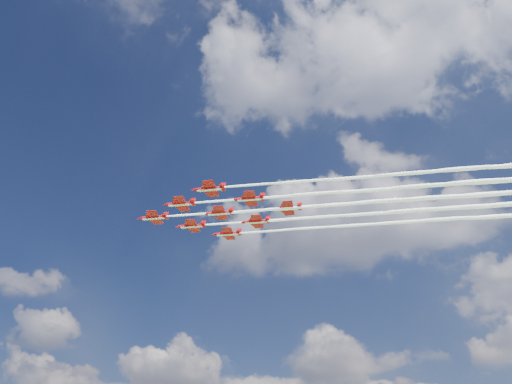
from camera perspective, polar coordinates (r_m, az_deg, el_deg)
jet_lead at (r=140.04m, az=13.90°, el=-1.08°), size 130.44×34.12×2.32m
jet_row2_port at (r=136.18m, az=18.10°, el=0.62°), size 130.44×34.12×2.32m
jet_row2_starb at (r=147.01m, az=17.46°, el=-2.08°), size 130.44×34.12×2.32m
jet_row3_port at (r=133.22m, az=22.51°, el=2.40°), size 130.44×34.12×2.32m
jet_row3_centre at (r=143.70m, az=21.53°, el=-0.49°), size 130.44×34.12×2.32m
jet_row3_starb at (r=154.53m, az=20.68°, el=-2.97°), size 130.44×34.12×2.32m
jet_row4_port at (r=141.26m, az=25.77°, el=1.17°), size 130.44×34.12×2.32m
jet_row4_starb at (r=151.73m, az=24.61°, el=-1.47°), size 130.44×34.12×2.32m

